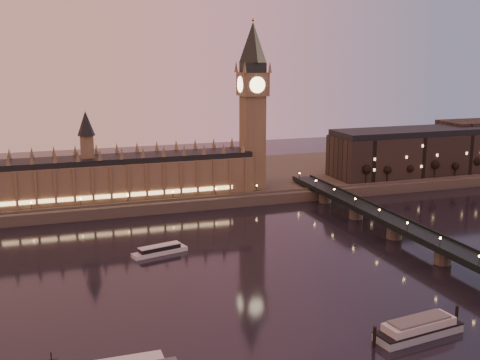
# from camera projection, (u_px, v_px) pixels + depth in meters

# --- Properties ---
(ground) EXTENTS (700.00, 700.00, 0.00)m
(ground) POSITION_uv_depth(u_px,v_px,m) (229.00, 273.00, 251.44)
(ground) COLOR black
(ground) RESTS_ON ground
(far_embankment) EXTENTS (560.00, 130.00, 6.00)m
(far_embankment) POSITION_uv_depth(u_px,v_px,m) (198.00, 181.00, 412.93)
(far_embankment) COLOR #423D35
(far_embankment) RESTS_ON ground
(palace_of_westminster) EXTENTS (180.00, 26.62, 52.00)m
(palace_of_westminster) POSITION_uv_depth(u_px,v_px,m) (99.00, 173.00, 346.25)
(palace_of_westminster) COLOR brown
(palace_of_westminster) RESTS_ON ground
(big_ben) EXTENTS (17.68, 17.68, 104.00)m
(big_ben) POSITION_uv_depth(u_px,v_px,m) (253.00, 96.00, 366.76)
(big_ben) COLOR brown
(big_ben) RESTS_ON ground
(westminster_bridge) EXTENTS (13.20, 260.00, 15.30)m
(westminster_bridge) POSITION_uv_depth(u_px,v_px,m) (417.00, 239.00, 278.96)
(westminster_bridge) COLOR black
(westminster_bridge) RESTS_ON ground
(city_block) EXTENTS (155.00, 45.00, 34.00)m
(city_block) POSITION_uv_depth(u_px,v_px,m) (433.00, 149.00, 428.97)
(city_block) COLOR black
(city_block) RESTS_ON ground
(bare_tree_0) EXTENTS (5.36, 5.36, 10.89)m
(bare_tree_0) POSITION_uv_depth(u_px,v_px,m) (366.00, 172.00, 389.34)
(bare_tree_0) COLOR black
(bare_tree_0) RESTS_ON ground
(bare_tree_1) EXTENTS (5.36, 5.36, 10.89)m
(bare_tree_1) POSITION_uv_depth(u_px,v_px,m) (389.00, 170.00, 394.74)
(bare_tree_1) COLOR black
(bare_tree_1) RESTS_ON ground
(bare_tree_2) EXTENTS (5.36, 5.36, 10.89)m
(bare_tree_2) POSITION_uv_depth(u_px,v_px,m) (411.00, 168.00, 400.14)
(bare_tree_2) COLOR black
(bare_tree_2) RESTS_ON ground
(bare_tree_3) EXTENTS (5.36, 5.36, 10.89)m
(bare_tree_3) POSITION_uv_depth(u_px,v_px,m) (433.00, 167.00, 405.54)
(bare_tree_3) COLOR black
(bare_tree_3) RESTS_ON ground
(bare_tree_4) EXTENTS (5.36, 5.36, 10.89)m
(bare_tree_4) POSITION_uv_depth(u_px,v_px,m) (454.00, 165.00, 410.94)
(bare_tree_4) COLOR black
(bare_tree_4) RESTS_ON ground
(bare_tree_5) EXTENTS (5.36, 5.36, 10.89)m
(bare_tree_5) POSITION_uv_depth(u_px,v_px,m) (475.00, 164.00, 416.34)
(bare_tree_5) COLOR black
(bare_tree_5) RESTS_ON ground
(cruise_boat_a) EXTENTS (26.62, 11.95, 4.17)m
(cruise_boat_a) POSITION_uv_depth(u_px,v_px,m) (160.00, 250.00, 274.74)
(cruise_boat_a) COLOR silver
(cruise_boat_a) RESTS_ON ground
(moored_barge) EXTENTS (35.79, 12.95, 6.62)m
(moored_barge) POSITION_uv_depth(u_px,v_px,m) (419.00, 328.00, 195.65)
(moored_barge) COLOR #96B0BF
(moored_barge) RESTS_ON ground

